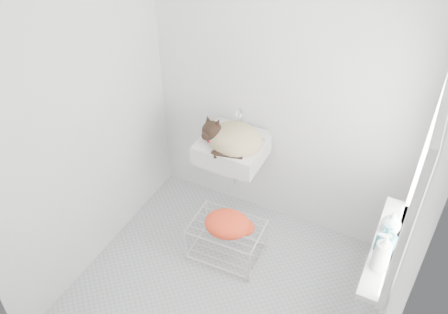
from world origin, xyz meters
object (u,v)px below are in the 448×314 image
at_px(bottle_a, 378,268).
at_px(bottle_c, 389,231).
at_px(bottle_b, 383,251).
at_px(cat, 232,139).
at_px(sink, 232,142).
at_px(wire_rack, 227,241).

height_order(bottle_a, bottle_c, bottle_a).
bearing_deg(bottle_b, cat, 155.67).
distance_m(sink, wire_rack, 0.81).
height_order(wire_rack, bottle_a, bottle_a).
height_order(cat, wire_rack, cat).
bearing_deg(wire_rack, bottle_c, -1.62).
bearing_deg(bottle_a, bottle_b, 90.00).
bearing_deg(sink, bottle_a, -29.72).
bearing_deg(bottle_c, wire_rack, 178.38).
height_order(cat, bottle_c, cat).
height_order(cat, bottle_b, cat).
xyz_separation_m(wire_rack, bottle_b, (1.15, -0.22, 0.70)).
bearing_deg(bottle_a, sink, 150.28).
bearing_deg(wire_rack, sink, 110.92).
bearing_deg(cat, bottle_a, -27.56).
bearing_deg(bottle_c, sink, 162.18).
distance_m(bottle_a, bottle_b, 0.14).
xyz_separation_m(sink, bottle_b, (1.30, -0.60, 0.00)).
relative_size(sink, wire_rack, 0.92).
bearing_deg(sink, wire_rack, -69.08).
distance_m(cat, bottle_c, 1.35).
xyz_separation_m(cat, bottle_c, (1.29, -0.40, -0.04)).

